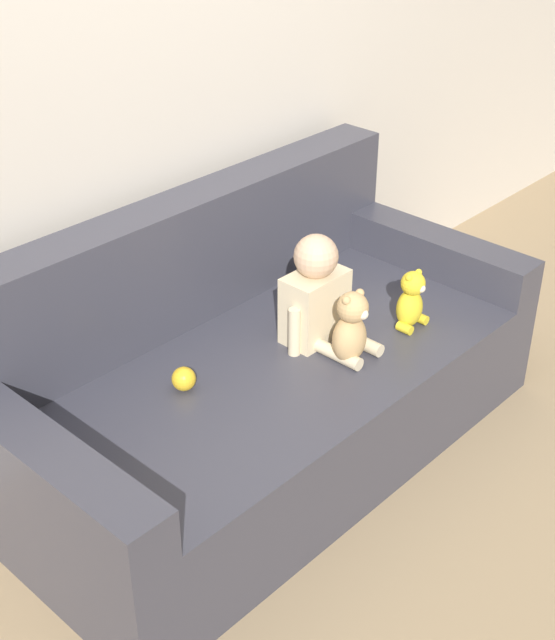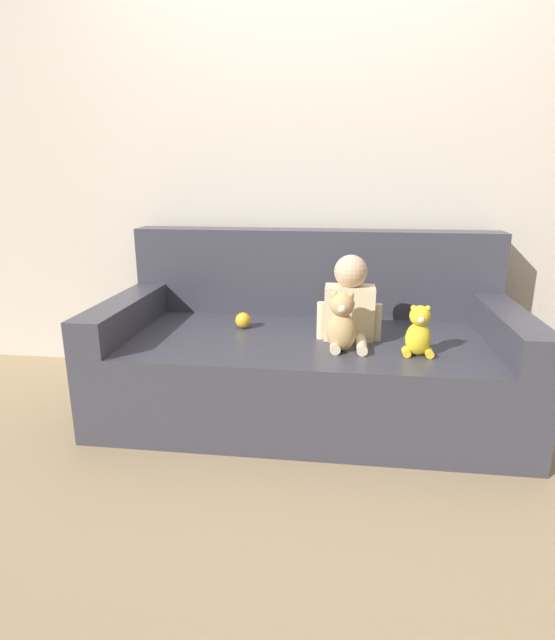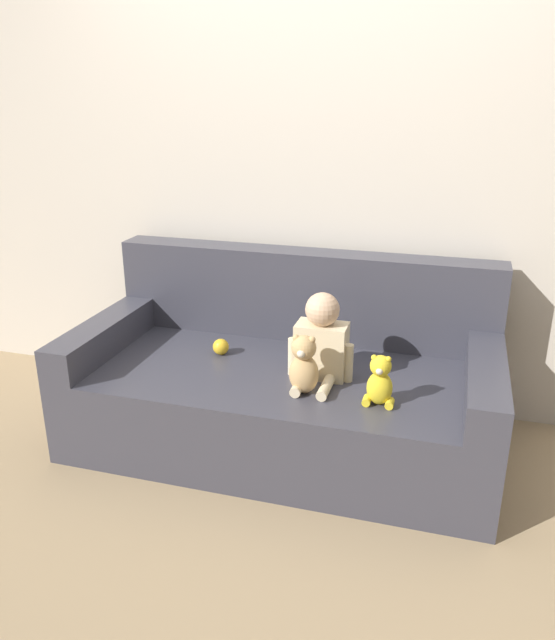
% 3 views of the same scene
% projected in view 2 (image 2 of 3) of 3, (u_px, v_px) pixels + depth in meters
% --- Properties ---
extents(ground_plane, '(12.00, 12.00, 0.00)m').
position_uv_depth(ground_plane, '(307.00, 409.00, 2.54)').
color(ground_plane, '#9E8460').
extents(wall_back, '(8.00, 0.05, 2.60)m').
position_uv_depth(wall_back, '(318.00, 147.00, 2.73)').
color(wall_back, beige).
rests_on(wall_back, ground_plane).
extents(couch, '(1.97, 0.98, 0.87)m').
position_uv_depth(couch, '(309.00, 352.00, 2.53)').
color(couch, '#383842').
rests_on(couch, ground_plane).
extents(person_baby, '(0.30, 0.33, 0.40)m').
position_uv_depth(person_baby, '(350.00, 304.00, 2.31)').
color(person_baby, beige).
rests_on(person_baby, couch).
extents(teddy_bear_brown, '(0.13, 0.12, 0.27)m').
position_uv_depth(teddy_bear_brown, '(342.00, 322.00, 2.16)').
color(teddy_bear_brown, tan).
rests_on(teddy_bear_brown, couch).
extents(plush_toy_side, '(0.13, 0.10, 0.22)m').
position_uv_depth(plush_toy_side, '(419.00, 332.00, 2.11)').
color(plush_toy_side, yellow).
rests_on(plush_toy_side, couch).
extents(toy_ball, '(0.08, 0.08, 0.08)m').
position_uv_depth(toy_ball, '(243.00, 320.00, 2.51)').
color(toy_ball, gold).
rests_on(toy_ball, couch).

